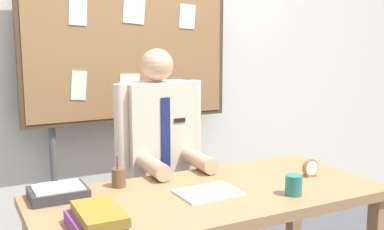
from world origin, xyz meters
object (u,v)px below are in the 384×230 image
book_stack (97,220)px  pen_holder (119,177)px  person (159,176)px  bulletin_board (129,49)px  desk_clock (310,169)px  paper_tray (58,193)px  coffee_mug (294,185)px  open_notebook (208,192)px  desk (210,210)px

book_stack → pen_holder: bearing=62.4°
person → bulletin_board: (-0.00, 0.49, 0.74)m
person → bulletin_board: bearing=90.0°
bulletin_board → book_stack: bulletin_board is taller
person → desk_clock: bearing=-47.1°
book_stack → paper_tray: bearing=97.1°
person → pen_holder: bearing=-136.5°
coffee_mug → paper_tray: 1.11m
desk_clock → pen_holder: bearing=162.8°
person → desk_clock: (0.60, -0.65, 0.13)m
bulletin_board → open_notebook: (-0.02, -1.13, -0.65)m
bulletin_board → paper_tray: (-0.67, -0.87, -0.63)m
person → desk: bearing=-90.0°
open_notebook → coffee_mug: (0.35, -0.20, 0.04)m
desk → paper_tray: bearing=160.2°
book_stack → coffee_mug: 0.95m
open_notebook → desk_clock: (0.62, -0.00, 0.04)m
book_stack → paper_tray: (-0.06, 0.45, -0.02)m
desk → open_notebook: size_ratio=5.81×
person → open_notebook: (-0.02, -0.65, 0.09)m
desk → bulletin_board: 1.34m
desk → paper_tray: paper_tray is taller
book_stack → desk_clock: (1.22, 0.18, -0.00)m
coffee_mug → paper_tray: coffee_mug is taller
desk_clock → paper_tray: 1.31m
coffee_mug → paper_tray: bearing=155.3°
open_notebook → pen_holder: pen_holder is taller
person → pen_holder: 0.53m
person → pen_holder: person is taller
open_notebook → desk_clock: desk_clock is taller
bulletin_board → pen_holder: (-0.37, -0.84, -0.61)m
pen_holder → coffee_mug: bearing=-35.3°
open_notebook → person: bearing=88.2°
bulletin_board → paper_tray: bearing=-127.8°
person → paper_tray: size_ratio=5.48×
desk → paper_tray: (-0.67, 0.24, 0.12)m
desk_clock → book_stack: bearing=-171.7°
bulletin_board → open_notebook: 1.31m
coffee_mug → pen_holder: 0.86m
paper_tray → coffee_mug: bearing=-24.7°
person → bulletin_board: 0.89m
coffee_mug → pen_holder: (-0.70, 0.50, -0.00)m
book_stack → desk_clock: size_ratio=3.13×
book_stack → paper_tray: book_stack is taller
coffee_mug → desk_clock: bearing=35.6°
desk → desk_clock: 0.62m
open_notebook → paper_tray: size_ratio=1.13×
coffee_mug → pen_holder: bearing=144.7°
desk → book_stack: bearing=-161.9°
desk → bulletin_board: size_ratio=0.88×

